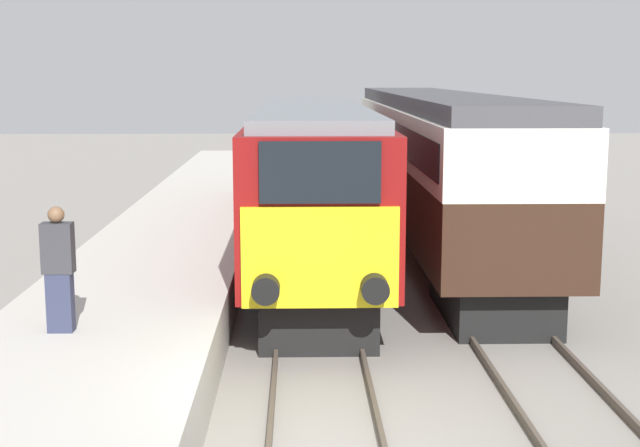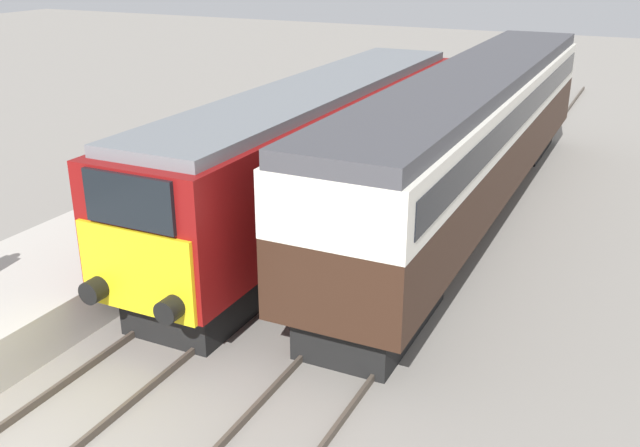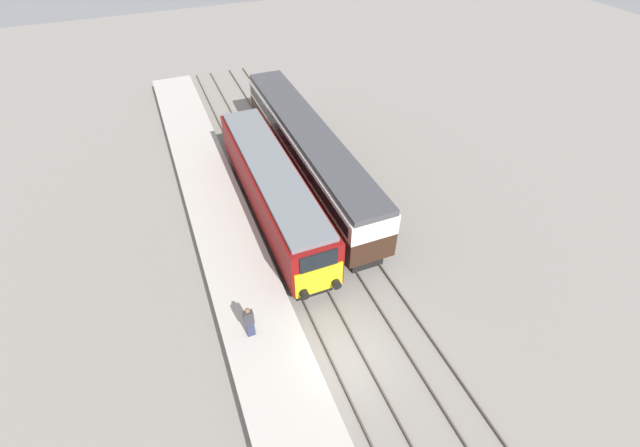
% 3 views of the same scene
% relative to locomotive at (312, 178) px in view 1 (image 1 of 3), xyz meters
% --- Properties ---
extents(platform_left, '(3.50, 50.00, 0.97)m').
position_rel_locomotive_xyz_m(platform_left, '(-3.30, -2.84, -1.72)').
color(platform_left, '#B7B2A8').
rests_on(platform_left, ground_plane).
extents(rails_near_track, '(1.51, 60.00, 0.14)m').
position_rel_locomotive_xyz_m(rails_near_track, '(0.00, -5.84, -2.14)').
color(rails_near_track, '#4C4238').
rests_on(rails_near_track, ground_plane).
extents(rails_far_track, '(1.50, 60.00, 0.14)m').
position_rel_locomotive_xyz_m(rails_far_track, '(3.40, -5.84, -2.14)').
color(rails_far_track, '#4C4238').
rests_on(rails_far_track, ground_plane).
extents(locomotive, '(2.70, 15.17, 3.93)m').
position_rel_locomotive_xyz_m(locomotive, '(0.00, 0.00, 0.00)').
color(locomotive, black).
rests_on(locomotive, ground_plane).
extents(passenger_carriage, '(2.75, 19.03, 4.14)m').
position_rel_locomotive_xyz_m(passenger_carriage, '(3.40, 2.94, 0.30)').
color(passenger_carriage, black).
rests_on(passenger_carriage, ground_plane).
extents(person_on_platform, '(0.44, 0.26, 1.83)m').
position_rel_locomotive_xyz_m(person_on_platform, '(-3.78, -8.52, -0.31)').
color(person_on_platform, '#2D334C').
rests_on(person_on_platform, platform_left).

